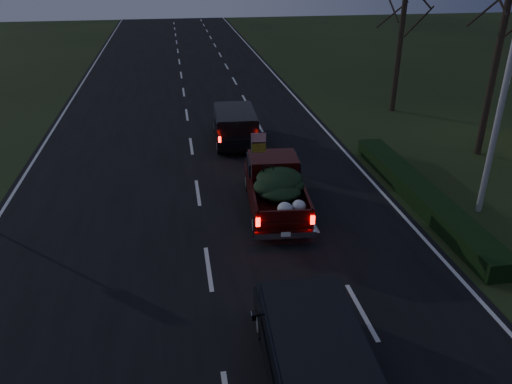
{
  "coord_description": "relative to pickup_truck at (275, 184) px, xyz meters",
  "views": [
    {
      "loc": [
        -0.61,
        -11.8,
        8.06
      ],
      "look_at": [
        1.7,
        2.06,
        1.3
      ],
      "focal_mm": 35.0,
      "sensor_mm": 36.0,
      "label": 1
    }
  ],
  "objects": [
    {
      "name": "pickup_truck",
      "position": [
        0.0,
        0.0,
        0.0
      ],
      "size": [
        2.18,
        4.86,
        2.48
      ],
      "rotation": [
        0.0,
        0.0,
        -0.08
      ],
      "color": "#320806",
      "rests_on": "ground"
    },
    {
      "name": "lead_suv",
      "position": [
        -0.5,
        6.87,
        0.03
      ],
      "size": [
        2.04,
        4.51,
        1.27
      ],
      "rotation": [
        0.0,
        0.0,
        -0.04
      ],
      "color": "black",
      "rests_on": "ground"
    },
    {
      "name": "road_asphalt",
      "position": [
        -2.58,
        -3.31,
        -0.92
      ],
      "size": [
        14.0,
        120.0,
        0.02
      ],
      "primitive_type": "cube",
      "color": "black",
      "rests_on": "ground"
    },
    {
      "name": "hedge_row",
      "position": [
        5.22,
        -0.31,
        -0.63
      ],
      "size": [
        1.0,
        10.0,
        0.6
      ],
      "primitive_type": "cube",
      "color": "black",
      "rests_on": "ground"
    },
    {
      "name": "ground",
      "position": [
        -2.58,
        -3.31,
        -0.93
      ],
      "size": [
        120.0,
        120.0,
        0.0
      ],
      "primitive_type": "plane",
      "color": "black",
      "rests_on": "ground"
    },
    {
      "name": "bare_tree_far",
      "position": [
        8.92,
        10.69,
        4.3
      ],
      "size": [
        3.6,
        3.6,
        7.0
      ],
      "color": "black",
      "rests_on": "ground"
    },
    {
      "name": "bare_tree_mid",
      "position": [
        9.92,
        3.69,
        5.42
      ],
      "size": [
        3.6,
        3.6,
        8.5
      ],
      "color": "black",
      "rests_on": "ground"
    },
    {
      "name": "rear_suv",
      "position": [
        -0.82,
        -7.83,
        0.03
      ],
      "size": [
        2.09,
        4.47,
        1.26
      ],
      "rotation": [
        0.0,
        0.0,
        -0.04
      ],
      "color": "black",
      "rests_on": "ground"
    }
  ]
}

